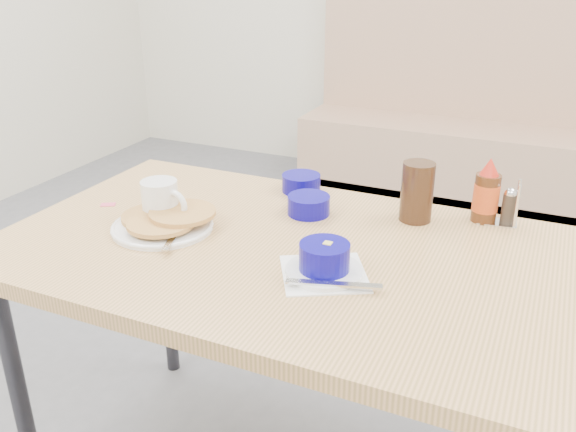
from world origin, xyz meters
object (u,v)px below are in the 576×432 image
at_px(booth_bench, 463,138).
at_px(amber_tumbler, 417,192).
at_px(pancake_plate, 164,222).
at_px(butter_bowl, 309,205).
at_px(creamer_bowl, 301,183).
at_px(condiment_caddy, 499,208).
at_px(coffee_mug, 161,200).
at_px(dining_table, 295,271).
at_px(grits_setting, 324,262).
at_px(syrup_bottle, 486,194).

distance_m(booth_bench, amber_tumbler, 2.32).
distance_m(pancake_plate, butter_bowl, 0.37).
distance_m(butter_bowl, amber_tumbler, 0.28).
distance_m(creamer_bowl, condiment_caddy, 0.54).
bearing_deg(butter_bowl, coffee_mug, -149.62).
bearing_deg(amber_tumbler, creamer_bowl, 169.14).
relative_size(coffee_mug, creamer_bowl, 1.24).
distance_m(coffee_mug, amber_tumbler, 0.65).
bearing_deg(amber_tumbler, pancake_plate, -150.69).
bearing_deg(booth_bench, condiment_caddy, -79.44).
bearing_deg(pancake_plate, coffee_mug, 129.55).
bearing_deg(dining_table, coffee_mug, 178.90).
bearing_deg(grits_setting, booth_bench, 92.38).
bearing_deg(dining_table, condiment_caddy, 39.73).
bearing_deg(pancake_plate, syrup_bottle, 27.86).
height_order(pancake_plate, butter_bowl, butter_bowl).
xyz_separation_m(booth_bench, butter_bowl, (-0.05, -2.34, 0.43)).
bearing_deg(syrup_bottle, dining_table, -137.80).
bearing_deg(syrup_bottle, butter_bowl, -161.34).
relative_size(grits_setting, butter_bowl, 2.34).
height_order(pancake_plate, condiment_caddy, condiment_caddy).
xyz_separation_m(creamer_bowl, condiment_caddy, (0.54, -0.00, 0.02)).
relative_size(grits_setting, syrup_bottle, 1.54).
height_order(creamer_bowl, amber_tumbler, amber_tumbler).
relative_size(pancake_plate, coffee_mug, 1.84).
relative_size(condiment_caddy, syrup_bottle, 0.69).
relative_size(creamer_bowl, syrup_bottle, 0.65).
height_order(grits_setting, amber_tumbler, amber_tumbler).
bearing_deg(grits_setting, butter_bowl, 118.42).
xyz_separation_m(pancake_plate, coffee_mug, (-0.04, 0.04, 0.04)).
bearing_deg(butter_bowl, grits_setting, -61.58).
xyz_separation_m(booth_bench, amber_tumbler, (0.22, -2.26, 0.49)).
bearing_deg(amber_tumbler, syrup_bottle, 22.51).
xyz_separation_m(grits_setting, condiment_caddy, (0.30, 0.43, 0.01)).
bearing_deg(coffee_mug, syrup_bottle, 24.02).
relative_size(dining_table, amber_tumbler, 9.15).
distance_m(pancake_plate, amber_tumbler, 0.64).
height_order(pancake_plate, syrup_bottle, syrup_bottle).
height_order(butter_bowl, condiment_caddy, condiment_caddy).
xyz_separation_m(pancake_plate, condiment_caddy, (0.75, 0.38, 0.02)).
distance_m(dining_table, coffee_mug, 0.39).
height_order(dining_table, condiment_caddy, condiment_caddy).
distance_m(booth_bench, syrup_bottle, 2.28).
height_order(butter_bowl, syrup_bottle, syrup_bottle).
distance_m(grits_setting, condiment_caddy, 0.53).
height_order(butter_bowl, amber_tumbler, amber_tumbler).
bearing_deg(amber_tumbler, dining_table, -128.16).
height_order(coffee_mug, grits_setting, coffee_mug).
relative_size(pancake_plate, syrup_bottle, 1.49).
bearing_deg(dining_table, pancake_plate, -173.91).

